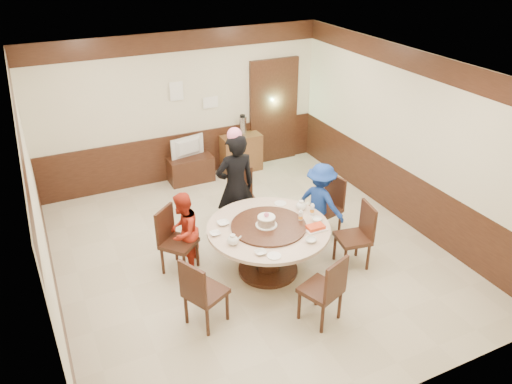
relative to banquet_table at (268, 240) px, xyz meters
name	(u,v)px	position (x,y,z in m)	size (l,w,h in m)	color
room	(250,191)	(-0.04, 0.51, 0.55)	(6.00, 6.04, 2.84)	beige
banquet_table	(268,240)	(0.00, 0.00, 0.00)	(1.70, 1.70, 0.78)	#351B10
chair_0	(325,217)	(1.28, 0.51, -0.23)	(0.54, 0.53, 0.97)	#351B10
chair_1	(243,210)	(0.18, 1.27, -0.23)	(0.50, 0.51, 0.97)	#351B10
chair_2	(178,252)	(-1.14, 0.59, -0.23)	(0.62, 0.62, 0.97)	#351B10
chair_3	(205,303)	(-1.17, -0.60, -0.23)	(0.59, 0.59, 0.97)	#351B10
chair_4	(321,300)	(0.15, -1.18, -0.23)	(0.57, 0.57, 0.97)	#351B10
chair_5	(353,247)	(1.19, -0.38, -0.23)	(0.52, 0.51, 0.97)	#351B10
person_standing	(236,187)	(-0.02, 1.07, 0.34)	(0.64, 0.42, 1.74)	black
person_red	(183,231)	(-1.03, 0.63, 0.06)	(0.57, 0.45, 1.18)	#B52B18
person_blue	(320,202)	(1.14, 0.46, 0.10)	(0.82, 0.47, 1.27)	navy
birthday_cake	(266,221)	(-0.03, 0.01, 0.32)	(0.30, 0.30, 0.20)	white
teapot_left	(233,240)	(-0.61, -0.18, 0.28)	(0.17, 0.15, 0.13)	white
teapot_right	(301,206)	(0.64, 0.22, 0.28)	(0.17, 0.15, 0.13)	white
bowl_0	(223,223)	(-0.54, 0.33, 0.24)	(0.16, 0.16, 0.04)	white
bowl_1	(311,240)	(0.33, -0.57, 0.24)	(0.15, 0.15, 0.05)	white
bowl_2	(261,252)	(-0.38, -0.53, 0.23)	(0.14, 0.14, 0.04)	white
bowl_3	(317,219)	(0.68, -0.15, 0.24)	(0.15, 0.15, 0.05)	white
bowl_4	(215,234)	(-0.74, 0.13, 0.23)	(0.14, 0.14, 0.03)	white
saucer_near	(274,256)	(-0.25, -0.65, 0.22)	(0.18, 0.18, 0.01)	white
saucer_far	(280,203)	(0.45, 0.50, 0.22)	(0.18, 0.18, 0.01)	white
shrimp_platter	(315,228)	(0.55, -0.34, 0.24)	(0.30, 0.20, 0.06)	white
bottle_0	(301,217)	(0.47, -0.07, 0.30)	(0.06, 0.06, 0.16)	white
bottle_1	(312,210)	(0.71, 0.02, 0.30)	(0.06, 0.06, 0.16)	white
tv_stand	(191,169)	(-0.05, 3.24, -0.28)	(0.85, 0.45, 0.50)	#351B10
television	(189,148)	(-0.05, 3.24, 0.16)	(0.69, 0.09, 0.40)	gray
side_cabinet	(241,153)	(1.04, 3.27, -0.16)	(0.80, 0.40, 0.75)	brown
thermos	(243,126)	(1.08, 3.27, 0.41)	(0.15, 0.15, 0.38)	silver
notice_left	(177,91)	(-0.15, 3.45, 1.22)	(0.25, 0.00, 0.35)	white
notice_right	(211,102)	(0.50, 3.45, 0.92)	(0.30, 0.00, 0.22)	white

